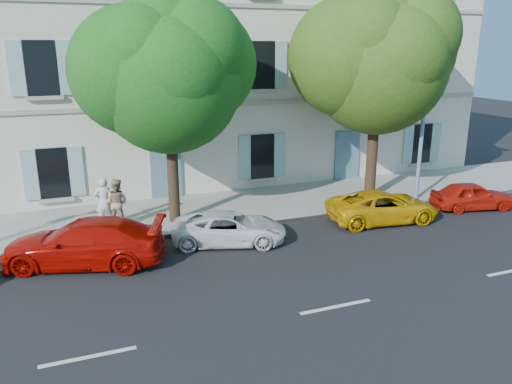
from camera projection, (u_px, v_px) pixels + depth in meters
name	position (u px, v px, depth m)	size (l,w,h in m)	color
ground	(274.00, 250.00, 16.26)	(90.00, 90.00, 0.00)	black
sidewalk	(232.00, 208.00, 20.23)	(36.00, 4.50, 0.15)	#A09E96
kerb	(250.00, 225.00, 18.29)	(36.00, 0.16, 0.16)	#9E998E
building	(192.00, 55.00, 23.73)	(28.00, 7.00, 12.00)	beige
car_red_coupe	(84.00, 243.00, 14.98)	(1.95, 4.81, 1.39)	#AD0B04
car_white_coupe	(229.00, 228.00, 16.68)	(1.76, 3.82, 1.06)	white
car_yellow_supercar	(383.00, 207.00, 18.75)	(1.93, 4.19, 1.17)	#DC9D09
car_red_hatchback	(472.00, 196.00, 20.20)	(1.32, 3.27, 1.12)	#B7180B
tree_left	(168.00, 79.00, 17.10)	(5.15, 5.15, 7.98)	#3A2819
tree_right	(378.00, 65.00, 19.93)	(5.56, 5.56, 8.57)	#3A2819
street_lamp	(429.00, 89.00, 19.78)	(0.44, 1.75, 8.14)	#7293BF
pedestrian_a	(104.00, 202.00, 17.81)	(0.65, 0.42, 1.77)	silver
pedestrian_b	(117.00, 202.00, 17.80)	(0.85, 0.66, 1.74)	tan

